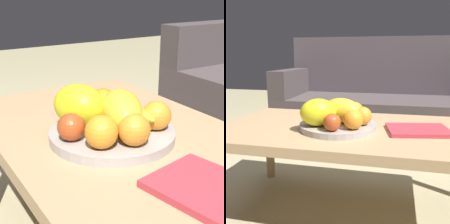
# 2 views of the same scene
# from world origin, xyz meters

# --- Properties ---
(coffee_table) EXTENTS (1.16, 0.63, 0.43)m
(coffee_table) POSITION_xyz_m (0.00, 0.00, 0.38)
(coffee_table) COLOR tan
(coffee_table) RESTS_ON ground_plane
(fruit_bowl) EXTENTS (0.33, 0.33, 0.03)m
(fruit_bowl) POSITION_xyz_m (-0.04, -0.04, 0.44)
(fruit_bowl) COLOR #A49E9A
(fruit_bowl) RESTS_ON coffee_table
(melon_large_front) EXTENTS (0.22, 0.17, 0.11)m
(melon_large_front) POSITION_xyz_m (-0.03, -0.02, 0.50)
(melon_large_front) COLOR yellow
(melon_large_front) RESTS_ON fruit_bowl
(melon_smaller_beside) EXTENTS (0.19, 0.17, 0.11)m
(melon_smaller_beside) POSITION_xyz_m (-0.11, -0.10, 0.51)
(melon_smaller_beside) COLOR yellow
(melon_smaller_beside) RESTS_ON fruit_bowl
(orange_front) EXTENTS (0.08, 0.08, 0.08)m
(orange_front) POSITION_xyz_m (0.02, 0.06, 0.49)
(orange_front) COLOR orange
(orange_front) RESTS_ON fruit_bowl
(orange_left) EXTENTS (0.08, 0.08, 0.08)m
(orange_left) POSITION_xyz_m (0.07, -0.04, 0.49)
(orange_left) COLOR orange
(orange_left) RESTS_ON fruit_bowl
(orange_right) EXTENTS (0.08, 0.08, 0.08)m
(orange_right) POSITION_xyz_m (-0.15, -0.00, 0.49)
(orange_right) COLOR orange
(orange_right) RESTS_ON fruit_bowl
(orange_back) EXTENTS (0.08, 0.08, 0.08)m
(orange_back) POSITION_xyz_m (0.04, -0.11, 0.49)
(orange_back) COLOR orange
(orange_back) RESTS_ON fruit_bowl
(apple_front) EXTENTS (0.07, 0.07, 0.07)m
(apple_front) POSITION_xyz_m (-0.04, -0.16, 0.49)
(apple_front) COLOR #AD431B
(apple_front) RESTS_ON fruit_bowl
(banana_bunch) EXTENTS (0.17, 0.15, 0.06)m
(banana_bunch) POSITION_xyz_m (-0.03, 0.02, 0.48)
(banana_bunch) COLOR yellow
(banana_bunch) RESTS_ON fruit_bowl
(magazine) EXTENTS (0.28, 0.22, 0.02)m
(magazine) POSITION_xyz_m (0.30, -0.01, 0.43)
(magazine) COLOR #BD3641
(magazine) RESTS_ON coffee_table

